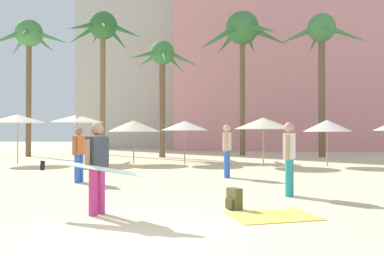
# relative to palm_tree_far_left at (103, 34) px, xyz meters

# --- Properties ---
(ground) EXTENTS (120.00, 120.00, 0.00)m
(ground) POSITION_rel_palm_tree_far_left_xyz_m (7.37, -20.29, -8.46)
(ground) COLOR beige
(hotel_pink) EXTENTS (23.28, 10.24, 14.73)m
(hotel_pink) POSITION_rel_palm_tree_far_left_xyz_m (15.82, 11.28, -1.10)
(hotel_pink) COLOR pink
(hotel_pink) RESTS_ON ground
(hotel_tower_gray) EXTENTS (12.59, 11.99, 31.03)m
(hotel_tower_gray) POSITION_rel_palm_tree_far_left_xyz_m (-0.27, 17.17, 7.05)
(hotel_tower_gray) COLOR #BCB7AD
(hotel_tower_gray) RESTS_ON ground
(palm_tree_far_left) EXTENTS (5.57, 5.29, 10.07)m
(palm_tree_far_left) POSITION_rel_palm_tree_far_left_xyz_m (0.00, 0.00, 0.00)
(palm_tree_far_left) COLOR brown
(palm_tree_far_left) RESTS_ON ground
(palm_tree_left) EXTENTS (5.18, 5.65, 8.92)m
(palm_tree_left) POSITION_rel_palm_tree_far_left_xyz_m (-4.15, -2.29, -0.98)
(palm_tree_left) COLOR brown
(palm_tree_left) RESTS_ON ground
(palm_tree_center) EXTENTS (4.51, 4.51, 7.34)m
(palm_tree_center) POSITION_rel_palm_tree_far_left_xyz_m (4.64, -2.33, -2.53)
(palm_tree_center) COLOR brown
(palm_tree_center) RESTS_ON ground
(palm_tree_right) EXTENTS (6.34, 5.85, 9.85)m
(palm_tree_right) POSITION_rel_palm_tree_far_left_xyz_m (9.72, 0.23, -0.17)
(palm_tree_right) COLOR brown
(palm_tree_right) RESTS_ON ground
(palm_tree_far_right) EXTENTS (5.80, 5.73, 9.14)m
(palm_tree_far_right) POSITION_rel_palm_tree_far_left_xyz_m (14.70, -1.05, -1.00)
(palm_tree_far_right) COLOR brown
(palm_tree_far_right) RESTS_ON ground
(cafe_umbrella_0) EXTENTS (2.55, 2.55, 2.40)m
(cafe_umbrella_0) POSITION_rel_palm_tree_far_left_xyz_m (1.43, -8.07, -6.25)
(cafe_umbrella_0) COLOR gray
(cafe_umbrella_0) RESTS_ON ground
(cafe_umbrella_1) EXTENTS (2.31, 2.31, 2.10)m
(cafe_umbrella_1) POSITION_rel_palm_tree_far_left_xyz_m (6.64, -7.70, -6.59)
(cafe_umbrella_1) COLOR gray
(cafe_umbrella_1) RESTS_ON ground
(cafe_umbrella_3) EXTENTS (2.20, 2.20, 2.12)m
(cafe_umbrella_3) POSITION_rel_palm_tree_far_left_xyz_m (13.22, -8.17, -6.62)
(cafe_umbrella_3) COLOR gray
(cafe_umbrella_3) RESTS_ON ground
(cafe_umbrella_4) EXTENTS (2.65, 2.65, 2.22)m
(cafe_umbrella_4) POSITION_rel_palm_tree_far_left_xyz_m (10.31, -8.49, -6.51)
(cafe_umbrella_4) COLOR gray
(cafe_umbrella_4) RESTS_ON ground
(cafe_umbrella_5) EXTENTS (2.53, 2.53, 2.42)m
(cafe_umbrella_5) POSITION_rel_palm_tree_far_left_xyz_m (-1.51, -8.22, -6.24)
(cafe_umbrella_5) COLOR gray
(cafe_umbrella_5) RESTS_ON ground
(cafe_umbrella_7) EXTENTS (2.64, 2.64, 2.13)m
(cafe_umbrella_7) POSITION_rel_palm_tree_far_left_xyz_m (4.12, -7.65, -6.61)
(cafe_umbrella_7) COLOR gray
(cafe_umbrella_7) RESTS_ON ground
(beach_towel) EXTENTS (1.78, 1.48, 0.01)m
(beach_towel) POSITION_rel_palm_tree_far_left_xyz_m (9.48, -19.06, -8.46)
(beach_towel) COLOR #F4CC4C
(beach_towel) RESTS_ON ground
(backpack) EXTENTS (0.34, 0.35, 0.42)m
(backpack) POSITION_rel_palm_tree_far_left_xyz_m (8.79, -18.48, -8.26)
(backpack) COLOR brown
(backpack) RESTS_ON ground
(person_far_right) EXTENTS (2.78, 1.20, 1.70)m
(person_far_right) POSITION_rel_palm_tree_far_left_xyz_m (6.27, -19.31, -7.54)
(person_far_right) COLOR #B7337F
(person_far_right) RESTS_ON ground
(person_mid_center) EXTENTS (0.35, 0.60, 1.77)m
(person_mid_center) POSITION_rel_palm_tree_far_left_xyz_m (10.14, -16.76, -7.49)
(person_mid_center) COLOR teal
(person_mid_center) RESTS_ON ground
(person_far_left) EXTENTS (0.29, 0.61, 1.68)m
(person_far_left) POSITION_rel_palm_tree_far_left_xyz_m (4.16, -14.74, -7.55)
(person_far_left) COLOR blue
(person_far_left) RESTS_ON ground
(person_near_left) EXTENTS (0.31, 0.61, 1.80)m
(person_near_left) POSITION_rel_palm_tree_far_left_xyz_m (8.66, -13.05, -7.48)
(person_near_left) COLOR blue
(person_near_left) RESTS_ON ground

